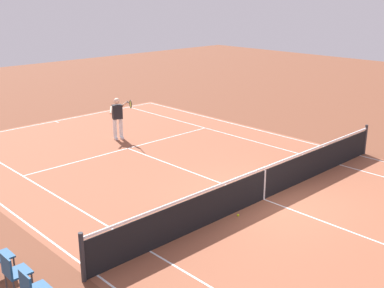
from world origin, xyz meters
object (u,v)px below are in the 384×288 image
tennis_net (264,183)px  tennis_ball (238,215)px  tennis_player_near (118,116)px  spectator_chair_6 (13,271)px

tennis_net → tennis_ball: 1.43m
tennis_ball → tennis_player_near: bearing=-13.1°
tennis_ball → spectator_chair_6: 5.72m
tennis_player_near → spectator_chair_6: (-7.14, 7.47, -0.41)m
tennis_ball → spectator_chair_6: bearing=82.7°
tennis_net → spectator_chair_6: (0.51, 6.99, 0.03)m
tennis_player_near → tennis_ball: 8.12m
tennis_ball → spectator_chair_6: spectator_chair_6 is taller
tennis_net → spectator_chair_6: size_ratio=13.30×
spectator_chair_6 → tennis_ball: bearing=-97.3°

